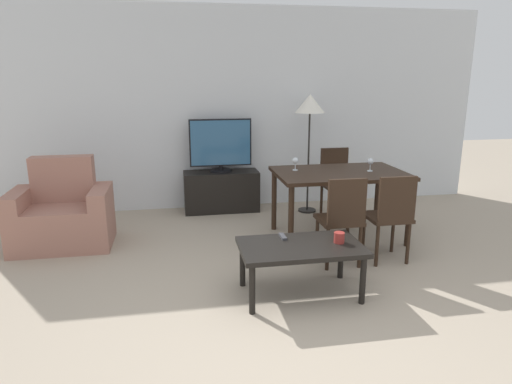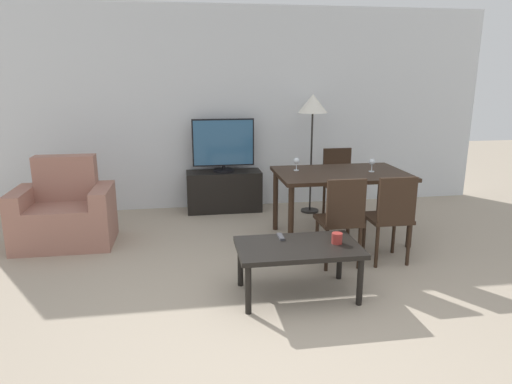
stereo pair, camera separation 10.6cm
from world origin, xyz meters
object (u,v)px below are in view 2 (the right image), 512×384
(dining_table, at_px, (341,179))
(dining_chair_far, at_px, (339,179))
(dining_chair_near_right, at_px, (391,214))
(floor_lamp, at_px, (313,109))
(tv, at_px, (223,145))
(dining_chair_near, at_px, (341,217))
(tv_stand, at_px, (224,191))
(armchair, at_px, (65,214))
(coffee_table, at_px, (298,251))
(wine_glass_center, at_px, (297,162))
(wine_glass_left, at_px, (372,163))
(remote_primary, at_px, (281,237))
(cup_white_near, at_px, (337,238))

(dining_table, distance_m, dining_chair_far, 0.82)
(dining_chair_near_right, bearing_deg, floor_lamp, 99.19)
(tv, relative_size, dining_chair_near_right, 0.92)
(dining_chair_far, bearing_deg, dining_chair_near, -108.11)
(tv_stand, bearing_deg, floor_lamp, -11.72)
(armchair, height_order, tv_stand, armchair)
(coffee_table, height_order, dining_table, dining_table)
(dining_chair_near_right, bearing_deg, coffee_table, -153.82)
(armchair, bearing_deg, dining_table, -5.72)
(dining_chair_far, bearing_deg, armchair, -171.95)
(dining_chair_near, height_order, wine_glass_center, wine_glass_center)
(dining_chair_far, height_order, floor_lamp, floor_lamp)
(floor_lamp, bearing_deg, wine_glass_left, -70.66)
(tv_stand, relative_size, remote_primary, 6.68)
(dining_chair_near, bearing_deg, remote_primary, -153.96)
(armchair, relative_size, cup_white_near, 11.24)
(dining_chair_near_right, xyz_separation_m, cup_white_near, (-0.72, -0.52, -0.01))
(wine_glass_left, xyz_separation_m, wine_glass_center, (-0.81, 0.19, 0.00))
(tv, xyz_separation_m, wine_glass_center, (0.72, -1.13, -0.03))
(tv_stand, relative_size, wine_glass_left, 6.86)
(dining_chair_near, relative_size, cup_white_near, 9.88)
(tv, bearing_deg, remote_primary, -83.24)
(dining_chair_far, xyz_separation_m, dining_chair_near_right, (0.00, -1.53, 0.00))
(armchair, height_order, wine_glass_center, armchair)
(tv, relative_size, dining_table, 0.58)
(tv_stand, bearing_deg, remote_primary, -83.25)
(tv_stand, height_order, tv, tv)
(floor_lamp, distance_m, wine_glass_center, 1.12)
(wine_glass_center, bearing_deg, cup_white_near, -90.10)
(floor_lamp, relative_size, cup_white_near, 17.40)
(tv_stand, xyz_separation_m, wine_glass_center, (0.72, -1.14, 0.60))
(dining_chair_near, bearing_deg, armchair, 158.92)
(tv_stand, relative_size, dining_chair_near_right, 1.12)
(dining_chair_near, relative_size, floor_lamp, 0.57)
(armchair, height_order, floor_lamp, floor_lamp)
(tv_stand, distance_m, floor_lamp, 1.61)
(dining_table, height_order, floor_lamp, floor_lamp)
(tv, xyz_separation_m, dining_chair_near, (0.94, -2.05, -0.40))
(armchair, xyz_separation_m, wine_glass_left, (3.36, -0.34, 0.54))
(tv, xyz_separation_m, dining_chair_near_right, (1.44, -2.05, -0.40))
(tv, bearing_deg, coffee_table, -81.41)
(dining_table, height_order, wine_glass_center, wine_glass_center)
(dining_chair_far, bearing_deg, wine_glass_center, -139.83)
(floor_lamp, relative_size, remote_primary, 10.47)
(tv_stand, xyz_separation_m, remote_primary, (0.28, -2.38, 0.18))
(cup_white_near, height_order, wine_glass_center, wine_glass_center)
(armchair, height_order, dining_table, armchair)
(armchair, distance_m, cup_white_near, 3.01)
(dining_chair_far, bearing_deg, dining_table, -108.11)
(tv, distance_m, wine_glass_left, 2.02)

